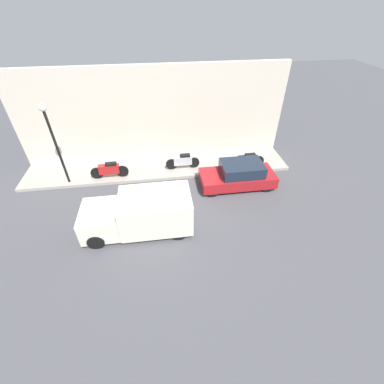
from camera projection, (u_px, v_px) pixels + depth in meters
name	position (u px, v px, depth m)	size (l,w,h in m)	color
ground_plane	(163.00, 220.00, 11.53)	(60.00, 60.00, 0.00)	#47474C
sidewalk	(159.00, 168.00, 14.78)	(2.38, 14.70, 0.16)	gray
building_facade	(154.00, 116.00, 14.23)	(0.30, 14.70, 5.28)	beige
parked_car	(239.00, 175.00, 13.19)	(1.66, 3.80, 1.33)	maroon
delivery_van	(139.00, 213.00, 10.60)	(1.87, 4.47, 1.69)	silver
scooter_silver	(183.00, 161.00, 14.31)	(0.30, 1.89, 0.87)	#B7B7BF
motorcycle_black	(247.00, 160.00, 14.48)	(0.30, 1.99, 0.79)	black
motorcycle_red	(109.00, 170.00, 13.59)	(0.30, 1.97, 0.88)	#B21E1E
streetlamp	(52.00, 133.00, 11.84)	(0.34, 0.34, 4.13)	black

